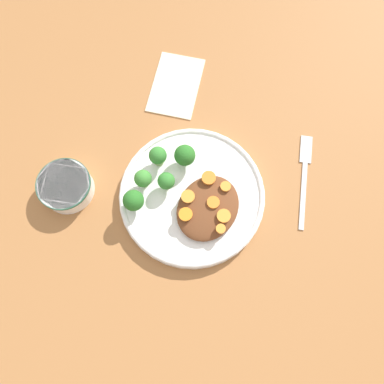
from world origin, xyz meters
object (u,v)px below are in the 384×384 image
Objects in this scene: dip_bowl at (66,186)px; fork at (305,171)px; napkin at (176,85)px; plate at (192,195)px.

dip_bowl is 0.48m from fork.
fork is at bearing -96.38° from napkin.
fork is at bearing -45.30° from plate.
plate is 0.26m from napkin.
napkin is at bearing 60.85° from fork.
dip_bowl is at bearing 170.38° from napkin.
dip_bowl is at bearing 117.61° from plate.
plate is 1.47× the size of fork.
plate is 2.71× the size of dip_bowl.
napkin is (0.32, -0.05, -0.02)m from dip_bowl.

